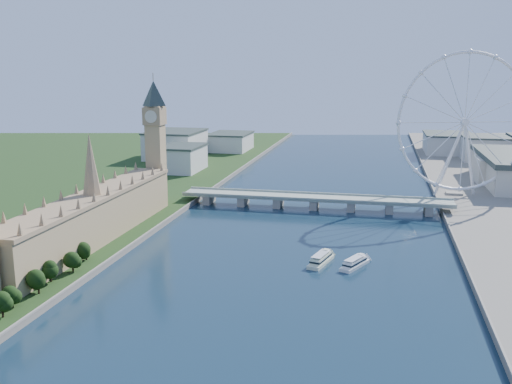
% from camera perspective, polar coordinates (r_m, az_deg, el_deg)
% --- Properties ---
extents(parliament_range, '(24.00, 200.00, 70.00)m').
position_cam_1_polar(parliament_range, '(381.86, -15.92, -2.42)').
color(parliament_range, tan).
rests_on(parliament_range, ground).
extents(big_ben, '(20.02, 20.02, 110.00)m').
position_cam_1_polar(big_ben, '(470.24, -10.08, 6.47)').
color(big_ben, tan).
rests_on(big_ben, ground).
extents(westminster_bridge, '(220.00, 22.00, 9.50)m').
position_cam_1_polar(westminster_bridge, '(469.62, 5.86, -0.83)').
color(westminster_bridge, gray).
rests_on(westminster_bridge, ground).
extents(london_eye, '(113.60, 39.12, 124.30)m').
position_cam_1_polar(london_eye, '(516.92, 20.15, 6.52)').
color(london_eye, silver).
rests_on(london_eye, ground).
extents(county_hall, '(54.00, 144.00, 35.00)m').
position_cam_1_polar(county_hall, '(608.69, 23.89, 0.53)').
color(county_hall, beige).
rests_on(county_hall, ground).
extents(city_skyline, '(505.00, 280.00, 32.00)m').
position_cam_1_polar(city_skyline, '(721.49, 11.33, 4.36)').
color(city_skyline, beige).
rests_on(city_skyline, ground).
extents(tour_boat_near, '(15.05, 30.81, 6.60)m').
position_cam_1_polar(tour_boat_near, '(339.05, 6.50, -7.12)').
color(tour_boat_near, beige).
rests_on(tour_boat_near, ground).
extents(tour_boat_far, '(18.27, 28.01, 6.09)m').
position_cam_1_polar(tour_boat_far, '(336.15, 9.83, -7.39)').
color(tour_boat_far, silver).
rests_on(tour_boat_far, ground).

